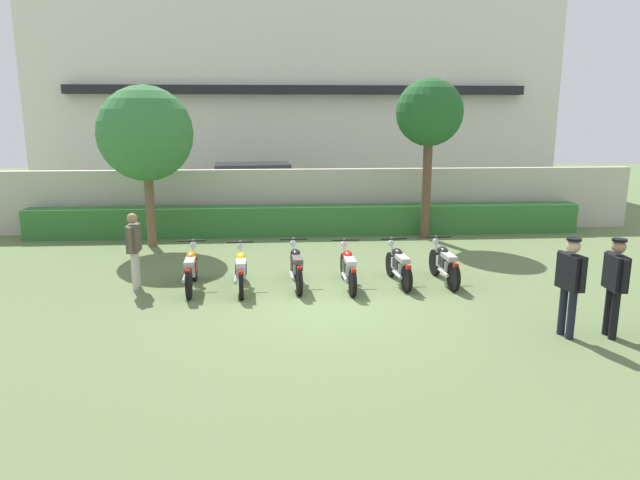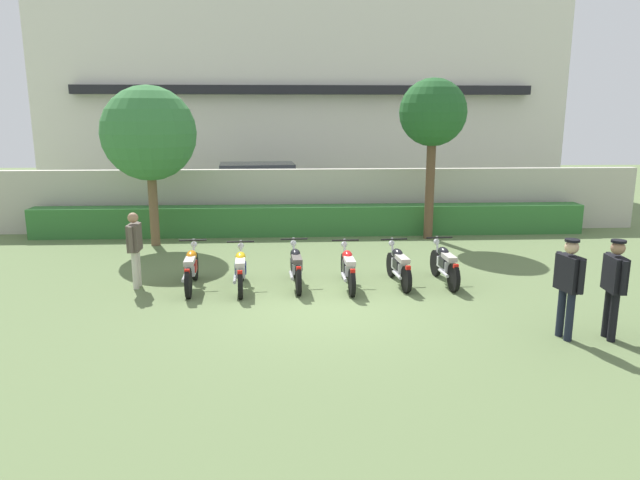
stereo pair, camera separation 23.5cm
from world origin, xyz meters
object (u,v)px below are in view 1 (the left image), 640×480
at_px(motorcycle_in_row_3, 348,267).
at_px(officer_1, 615,279).
at_px(tree_far_side, 429,114).
at_px(officer_0, 570,279).
at_px(tree_near_inspector, 145,134).
at_px(motorcycle_in_row_5, 444,263).
at_px(motorcycle_in_row_4, 399,265).
at_px(motorcycle_in_row_2, 296,266).
at_px(motorcycle_in_row_0, 191,269).
at_px(parked_car, 257,189).
at_px(motorcycle_in_row_1, 241,269).
at_px(inspector_person, 134,244).

height_order(motorcycle_in_row_3, officer_1, officer_1).
distance_m(tree_far_side, officer_0, 8.36).
bearing_deg(tree_near_inspector, officer_0, -41.46).
height_order(motorcycle_in_row_3, motorcycle_in_row_5, motorcycle_in_row_5).
xyz_separation_m(tree_near_inspector, motorcycle_in_row_4, (6.22, -4.20, -2.70)).
height_order(tree_near_inspector, motorcycle_in_row_2, tree_near_inspector).
bearing_deg(tree_near_inspector, motorcycle_in_row_0, -68.06).
distance_m(motorcycle_in_row_3, motorcycle_in_row_4, 1.14).
bearing_deg(motorcycle_in_row_0, parked_car, -9.89).
bearing_deg(tree_far_side, motorcycle_in_row_1, -137.10).
distance_m(tree_far_side, officer_1, 8.49).
xyz_separation_m(motorcycle_in_row_5, officer_1, (1.91, -3.32, 0.56)).
bearing_deg(tree_near_inspector, motorcycle_in_row_2, -46.81).
xyz_separation_m(tree_near_inspector, tree_far_side, (8.00, 0.48, 0.52)).
bearing_deg(tree_far_side, motorcycle_in_row_4, -110.83).
relative_size(parked_car, motorcycle_in_row_5, 2.53).
distance_m(parked_car, motorcycle_in_row_0, 9.40).
bearing_deg(motorcycle_in_row_3, tree_far_side, -32.62).
height_order(motorcycle_in_row_5, inspector_person, inspector_person).
bearing_deg(motorcycle_in_row_2, motorcycle_in_row_1, 93.35).
distance_m(motorcycle_in_row_0, officer_0, 7.43).
relative_size(motorcycle_in_row_1, motorcycle_in_row_5, 1.03).
height_order(motorcycle_in_row_2, motorcycle_in_row_4, motorcycle_in_row_2).
relative_size(tree_near_inspector, motorcycle_in_row_3, 2.31).
xyz_separation_m(tree_far_side, officer_0, (0.42, -7.92, -2.65)).
bearing_deg(tree_near_inspector, motorcycle_in_row_1, -57.53).
xyz_separation_m(motorcycle_in_row_2, motorcycle_in_row_5, (3.28, 0.03, -0.00)).
bearing_deg(officer_0, motorcycle_in_row_0, -37.16).
height_order(motorcycle_in_row_1, motorcycle_in_row_2, motorcycle_in_row_2).
bearing_deg(motorcycle_in_row_2, officer_0, -129.69).
distance_m(motorcycle_in_row_0, officer_1, 8.12).
bearing_deg(officer_1, tree_far_side, -77.10).
bearing_deg(motorcycle_in_row_2, motorcycle_in_row_0, 87.50).
bearing_deg(motorcycle_in_row_5, parked_car, 22.26).
height_order(motorcycle_in_row_1, officer_0, officer_0).
xyz_separation_m(motorcycle_in_row_2, officer_0, (4.46, -3.22, 0.56)).
relative_size(motorcycle_in_row_1, motorcycle_in_row_2, 1.00).
relative_size(parked_car, tree_near_inspector, 1.04).
relative_size(tree_far_side, officer_1, 2.77).
height_order(parked_car, motorcycle_in_row_1, parked_car).
xyz_separation_m(tree_far_side, inspector_person, (-7.48, -4.60, -2.69)).
bearing_deg(tree_far_side, motorcycle_in_row_0, -142.86).
xyz_separation_m(tree_near_inspector, motorcycle_in_row_5, (7.24, -4.19, -2.69)).
height_order(tree_far_side, officer_1, tree_far_side).
distance_m(motorcycle_in_row_2, officer_1, 6.17).
relative_size(tree_near_inspector, officer_0, 2.61).
bearing_deg(officer_0, inspector_person, -34.68).
distance_m(motorcycle_in_row_0, inspector_person, 1.32).
bearing_deg(inspector_person, parked_car, 75.95).
bearing_deg(parked_car, motorcycle_in_row_1, -95.14).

